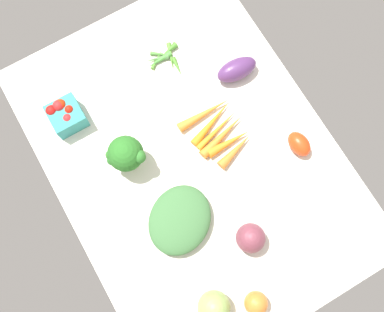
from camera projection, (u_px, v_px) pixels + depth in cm
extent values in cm
cube|color=silver|center=(192.00, 159.00, 131.23)|extent=(104.00, 76.00, 2.00)
ellipsoid|color=#552F65|center=(237.00, 69.00, 133.59)|extent=(7.08, 12.74, 6.20)
cone|color=#4B7D3F|center=(157.00, 59.00, 136.85)|extent=(3.74, 7.03, 1.74)
cone|color=#4E882E|center=(157.00, 59.00, 137.12)|extent=(5.07, 6.40, 1.20)
cone|color=#46892B|center=(169.00, 51.00, 137.37)|extent=(3.37, 6.44, 1.97)
cone|color=#579133|center=(171.00, 57.00, 137.19)|extent=(8.78, 4.48, 1.44)
cone|color=#458E38|center=(159.00, 60.00, 136.62)|extent=(2.41, 8.22, 1.92)
cone|color=#4F8D3B|center=(163.00, 54.00, 137.47)|extent=(5.36, 6.71, 1.24)
cone|color=#4B8C2C|center=(177.00, 67.00, 136.36)|extent=(6.20, 2.17, 1.49)
sphere|color=brown|center=(251.00, 238.00, 120.80)|extent=(7.96, 7.96, 7.96)
cylinder|color=#A8CA82|center=(128.00, 159.00, 128.10)|extent=(3.97, 3.97, 4.06)
sphere|color=#296D24|center=(126.00, 154.00, 122.58)|extent=(9.78, 9.78, 9.78)
sphere|color=#2A6926|center=(112.00, 160.00, 122.29)|extent=(2.91, 2.91, 2.91)
sphere|color=#2F7225|center=(111.00, 155.00, 122.41)|extent=(2.90, 2.90, 2.90)
sphere|color=#2F742A|center=(139.00, 157.00, 121.10)|extent=(3.79, 3.79, 3.79)
ellipsoid|color=red|center=(299.00, 144.00, 128.57)|extent=(8.19, 5.86, 5.20)
cube|color=teal|center=(67.00, 116.00, 129.92)|extent=(9.02, 9.02, 6.44)
sphere|color=red|center=(68.00, 118.00, 127.21)|extent=(2.71, 2.71, 2.71)
sphere|color=red|center=(51.00, 111.00, 127.51)|extent=(3.17, 3.17, 3.17)
sphere|color=red|center=(59.00, 106.00, 127.58)|extent=(3.35, 3.35, 3.35)
sphere|color=red|center=(60.00, 105.00, 127.85)|extent=(3.27, 3.27, 3.27)
sphere|color=red|center=(69.00, 109.00, 127.30)|extent=(2.42, 2.42, 2.42)
sphere|color=orange|center=(256.00, 303.00, 117.58)|extent=(6.25, 6.25, 6.25)
ellipsoid|color=#3D6E3C|center=(180.00, 220.00, 123.18)|extent=(24.64, 25.33, 5.54)
sphere|color=#8CA956|center=(214.00, 307.00, 116.31)|extent=(8.45, 8.45, 8.45)
cone|color=orange|center=(236.00, 150.00, 129.27)|extent=(6.50, 12.99, 2.98)
cone|color=orange|center=(229.00, 142.00, 129.87)|extent=(2.93, 13.66, 2.91)
cone|color=orange|center=(223.00, 135.00, 130.43)|extent=(7.35, 16.93, 2.87)
cone|color=orange|center=(218.00, 129.00, 131.28)|extent=(6.18, 15.88, 2.02)
cone|color=orange|center=(212.00, 122.00, 131.56)|extent=(8.33, 16.49, 2.49)
cone|color=orange|center=(205.00, 113.00, 132.00)|extent=(3.30, 17.27, 2.91)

